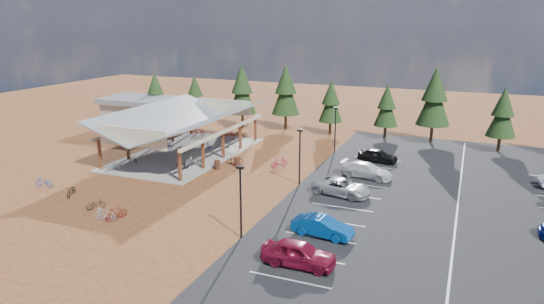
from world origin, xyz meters
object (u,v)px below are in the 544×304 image
object	(u,v)px
bike_3	(198,132)
bike_15	(279,162)
trash_bin_0	(217,165)
car_0	(299,253)
bike_7	(228,135)
bike_12	(96,204)
bike_16	(235,160)
lamp_post_0	(241,197)
bike_2	(166,146)
bike_13	(105,214)
lamp_post_2	(335,126)
bike_9	(111,168)
car_3	(366,170)
bike_4	(182,165)
bike_pavilion	(185,120)
car_4	(378,155)
lamp_post_1	(300,153)
bike_11	(116,213)
car_2	(342,187)
bike_1	(162,155)
bike_5	(193,161)
bike_8	(71,191)
bike_6	(205,144)
bike_10	(44,182)
car_1	(323,226)
outbuilding	(143,111)
trash_bin_1	(237,162)
bike_0	(132,159)

from	to	relation	value
bike_3	bike_15	size ratio (longest dim) A/B	0.92
trash_bin_0	car_0	bearing A→B (deg)	-47.82
bike_7	bike_15	xyz separation A→B (m)	(10.25, -8.59, -0.08)
bike_12	bike_16	distance (m)	15.84
lamp_post_0	bike_2	world-z (taller)	lamp_post_0
bike_13	lamp_post_2	bearing A→B (deg)	150.50
bike_9	car_3	xyz separation A→B (m)	(23.50, 7.78, 0.29)
bike_3	bike_4	world-z (taller)	bike_3
bike_9	bike_pavilion	bearing A→B (deg)	-67.26
car_3	car_4	world-z (taller)	car_3
lamp_post_1	bike_11	bearing A→B (deg)	-128.13
bike_12	car_2	distance (m)	20.07
bike_1	car_0	xyz separation A→B (m)	(20.95, -16.04, 0.22)
lamp_post_0	bike_12	world-z (taller)	lamp_post_0
car_3	bike_11	bearing A→B (deg)	146.77
bike_12	car_0	bearing A→B (deg)	-149.64
lamp_post_0	car_0	xyz separation A→B (m)	(4.91, -2.17, -2.16)
bike_13	bike_5	bearing A→B (deg)	177.92
bike_7	car_0	world-z (taller)	car_0
bike_8	car_0	xyz separation A→B (m)	(21.79, -4.06, 0.35)
bike_11	car_3	size ratio (longest dim) A/B	0.37
car_2	bike_1	bearing A→B (deg)	92.01
bike_8	bike_6	bearing A→B (deg)	58.78
bike_13	trash_bin_0	bearing A→B (deg)	167.50
bike_10	car_4	size ratio (longest dim) A/B	0.43
bike_pavilion	bike_9	distance (m)	9.69
bike_10	bike_11	world-z (taller)	bike_11
car_1	outbuilding	bearing A→B (deg)	58.52
bike_11	trash_bin_1	bearing A→B (deg)	100.70
bike_5	car_3	world-z (taller)	car_3
trash_bin_0	car_3	xyz separation A→B (m)	(14.35, 2.96, 0.29)
trash_bin_1	bike_1	size ratio (longest dim) A/B	0.54
outbuilding	bike_7	distance (m)	15.54
bike_6	bike_11	xyz separation A→B (m)	(4.29, -20.45, -0.03)
lamp_post_2	lamp_post_1	bearing A→B (deg)	-90.00
lamp_post_0	car_3	world-z (taller)	lamp_post_0
car_0	bike_4	bearing A→B (deg)	50.13
bike_pavilion	bike_11	size ratio (longest dim) A/B	10.68
bike_2	bike_15	size ratio (longest dim) A/B	0.86
trash_bin_1	bike_15	world-z (taller)	bike_15
bike_2	bike_13	bearing A→B (deg)	-171.90
outbuilding	bike_12	bearing A→B (deg)	-59.77
bike_6	car_0	distance (m)	29.11
bike_0	trash_bin_0	bearing A→B (deg)	-64.19
bike_11	car_0	size ratio (longest dim) A/B	0.40
lamp_post_1	car_1	world-z (taller)	lamp_post_1
lamp_post_2	car_4	xyz separation A→B (m)	(5.22, -2.13, -2.24)
trash_bin_0	bike_15	xyz separation A→B (m)	(5.54, 2.86, 0.10)
bike_15	bike_16	world-z (taller)	bike_15
car_3	bike_16	bearing A→B (deg)	101.76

